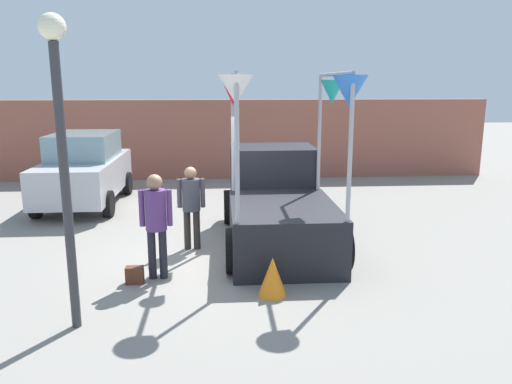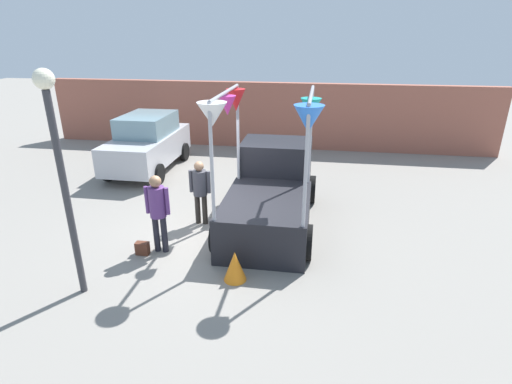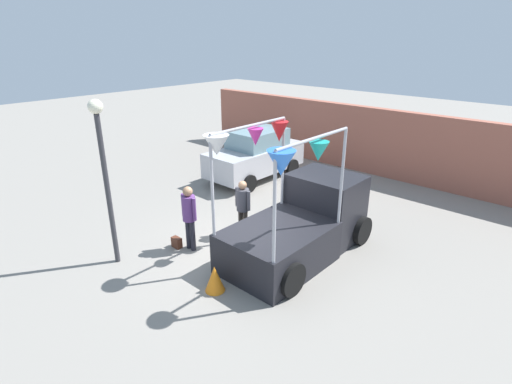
{
  "view_description": "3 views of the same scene",
  "coord_description": "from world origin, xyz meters",
  "px_view_note": "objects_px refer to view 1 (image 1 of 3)",
  "views": [
    {
      "loc": [
        0.03,
        -8.76,
        3.16
      ],
      "look_at": [
        0.63,
        -0.29,
        1.29
      ],
      "focal_mm": 35.0,
      "sensor_mm": 36.0,
      "label": 1
    },
    {
      "loc": [
        2.2,
        -8.12,
        4.44
      ],
      "look_at": [
        0.93,
        -0.14,
        1.19
      ],
      "focal_mm": 28.0,
      "sensor_mm": 36.0,
      "label": 2
    },
    {
      "loc": [
        6.35,
        -6.58,
        5.22
      ],
      "look_at": [
        0.17,
        0.26,
        1.57
      ],
      "focal_mm": 28.0,
      "sensor_mm": 36.0,
      "label": 3
    }
  ],
  "objects_px": {
    "vendor_truck": "(277,198)",
    "person_vendor": "(191,200)",
    "person_customer": "(156,216)",
    "parked_car": "(85,169)",
    "handbag": "(135,275)",
    "folded_kite_bundle_tangerine": "(272,277)",
    "street_lamp": "(61,131)"
  },
  "relations": [
    {
      "from": "vendor_truck",
      "to": "folded_kite_bundle_tangerine",
      "type": "relative_size",
      "value": 6.94
    },
    {
      "from": "vendor_truck",
      "to": "person_customer",
      "type": "distance_m",
      "value": 2.89
    },
    {
      "from": "person_vendor",
      "to": "street_lamp",
      "type": "bearing_deg",
      "value": -114.03
    },
    {
      "from": "street_lamp",
      "to": "parked_car",
      "type": "bearing_deg",
      "value": 103.18
    },
    {
      "from": "handbag",
      "to": "street_lamp",
      "type": "relative_size",
      "value": 0.07
    },
    {
      "from": "parked_car",
      "to": "person_vendor",
      "type": "bearing_deg",
      "value": -52.0
    },
    {
      "from": "parked_car",
      "to": "handbag",
      "type": "xyz_separation_m",
      "value": [
        2.13,
        -5.45,
        -0.8
      ]
    },
    {
      "from": "parked_car",
      "to": "handbag",
      "type": "distance_m",
      "value": 5.9
    },
    {
      "from": "person_customer",
      "to": "parked_car",
      "type": "bearing_deg",
      "value": 115.34
    },
    {
      "from": "person_customer",
      "to": "handbag",
      "type": "relative_size",
      "value": 6.21
    },
    {
      "from": "vendor_truck",
      "to": "person_customer",
      "type": "height_order",
      "value": "vendor_truck"
    },
    {
      "from": "vendor_truck",
      "to": "person_customer",
      "type": "xyz_separation_m",
      "value": [
        -2.17,
        -1.9,
        0.19
      ]
    },
    {
      "from": "vendor_truck",
      "to": "person_vendor",
      "type": "xyz_separation_m",
      "value": [
        -1.69,
        -0.45,
        0.1
      ]
    },
    {
      "from": "person_customer",
      "to": "vendor_truck",
      "type": "bearing_deg",
      "value": 41.29
    },
    {
      "from": "vendor_truck",
      "to": "folded_kite_bundle_tangerine",
      "type": "bearing_deg",
      "value": -97.62
    },
    {
      "from": "person_vendor",
      "to": "street_lamp",
      "type": "relative_size",
      "value": 0.41
    },
    {
      "from": "vendor_truck",
      "to": "folded_kite_bundle_tangerine",
      "type": "height_order",
      "value": "vendor_truck"
    },
    {
      "from": "parked_car",
      "to": "handbag",
      "type": "height_order",
      "value": "parked_car"
    },
    {
      "from": "parked_car",
      "to": "person_customer",
      "type": "xyz_separation_m",
      "value": [
        2.48,
        -5.25,
        0.11
      ]
    },
    {
      "from": "vendor_truck",
      "to": "person_vendor",
      "type": "height_order",
      "value": "vendor_truck"
    },
    {
      "from": "folded_kite_bundle_tangerine",
      "to": "person_customer",
      "type": "bearing_deg",
      "value": 155.68
    },
    {
      "from": "person_vendor",
      "to": "folded_kite_bundle_tangerine",
      "type": "distance_m",
      "value": 2.71
    },
    {
      "from": "person_customer",
      "to": "street_lamp",
      "type": "height_order",
      "value": "street_lamp"
    },
    {
      "from": "vendor_truck",
      "to": "person_vendor",
      "type": "distance_m",
      "value": 1.75
    },
    {
      "from": "parked_car",
      "to": "person_vendor",
      "type": "relative_size",
      "value": 2.48
    },
    {
      "from": "handbag",
      "to": "street_lamp",
      "type": "distance_m",
      "value": 2.86
    },
    {
      "from": "person_vendor",
      "to": "street_lamp",
      "type": "height_order",
      "value": "street_lamp"
    },
    {
      "from": "person_customer",
      "to": "folded_kite_bundle_tangerine",
      "type": "relative_size",
      "value": 2.9
    },
    {
      "from": "person_customer",
      "to": "person_vendor",
      "type": "distance_m",
      "value": 1.53
    },
    {
      "from": "person_customer",
      "to": "person_vendor",
      "type": "bearing_deg",
      "value": 71.63
    },
    {
      "from": "person_customer",
      "to": "person_vendor",
      "type": "xyz_separation_m",
      "value": [
        0.48,
        1.45,
        -0.09
      ]
    },
    {
      "from": "vendor_truck",
      "to": "person_vendor",
      "type": "bearing_deg",
      "value": -164.97
    }
  ]
}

